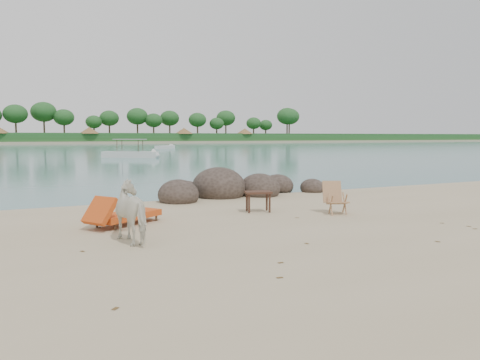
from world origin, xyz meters
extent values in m
plane|color=#376A6E|center=(0.00, 90.00, 0.00)|extent=(400.00, 400.00, 0.00)
cube|color=tan|center=(0.00, 170.00, 0.00)|extent=(420.00, 90.00, 1.40)
cube|color=#1E4C1E|center=(0.00, 135.00, 1.90)|extent=(420.00, 18.00, 2.40)
ellipsoid|color=#302720|center=(-0.43, 5.52, 0.23)|extent=(1.30, 1.43, 0.97)
ellipsoid|color=#302720|center=(1.27, 6.22, 0.32)|extent=(1.84, 2.03, 1.38)
ellipsoid|color=#302720|center=(2.67, 5.82, 0.25)|extent=(1.41, 1.55, 1.06)
ellipsoid|color=#302720|center=(3.87, 6.62, 0.20)|extent=(1.17, 1.29, 0.88)
ellipsoid|color=#302720|center=(4.97, 5.92, 0.16)|extent=(0.89, 0.98, 0.67)
ellipsoid|color=#302720|center=(0.47, 7.22, 0.15)|extent=(0.88, 0.97, 0.66)
ellipsoid|color=#302720|center=(2.07, 7.42, 0.14)|extent=(0.79, 0.87, 0.59)
imported|color=silver|center=(-2.98, 0.47, 0.60)|extent=(0.91, 1.52, 1.20)
plane|color=brown|center=(4.30, -1.35, 0.01)|extent=(0.14, 0.14, 0.00)
plane|color=brown|center=(-0.05, -1.18, 0.01)|extent=(0.11, 0.11, 0.00)
plane|color=brown|center=(4.07, -0.79, 0.01)|extent=(0.14, 0.14, 0.00)
plane|color=brown|center=(-4.05, 0.08, 0.01)|extent=(0.14, 0.14, 0.00)
plane|color=brown|center=(2.37, -2.16, 0.01)|extent=(0.12, 0.12, 0.00)
plane|color=brown|center=(-1.65, -2.84, 0.01)|extent=(0.12, 0.12, 0.00)
plane|color=brown|center=(4.17, -1.61, 0.01)|extent=(0.13, 0.13, 0.00)
plane|color=brown|center=(-3.42, 2.21, 0.01)|extent=(0.14, 0.14, 0.00)
plane|color=brown|center=(1.35, 1.35, 0.01)|extent=(0.14, 0.14, 0.00)
plane|color=brown|center=(-4.07, -3.05, 0.01)|extent=(0.14, 0.14, 0.00)
plane|color=brown|center=(-1.22, -2.14, 0.01)|extent=(0.10, 0.10, 0.00)
camera|label=1|loc=(-5.10, -8.62, 2.10)|focal=35.00mm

